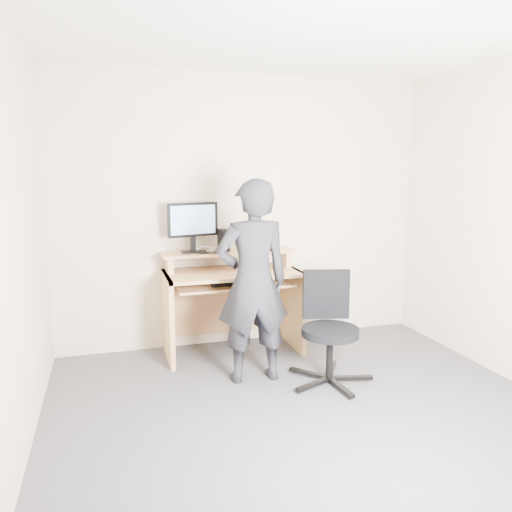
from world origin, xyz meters
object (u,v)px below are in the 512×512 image
monitor (193,223)px  person (253,282)px  desk (230,291)px  office_chair (329,324)px

monitor → person: bearing=-81.8°
desk → person: 0.75m
desk → monitor: 0.71m
office_chair → monitor: bearing=146.7°
office_chair → person: (-0.57, 0.18, 0.33)m
desk → office_chair: desk is taller
monitor → person: 0.92m
desk → monitor: size_ratio=2.59×
desk → office_chair: (0.57, -0.88, -0.09)m
desk → monitor: bearing=168.2°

